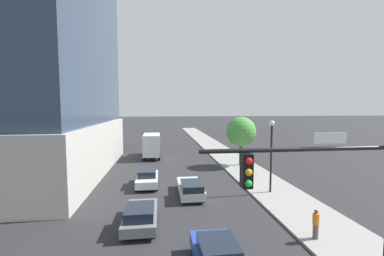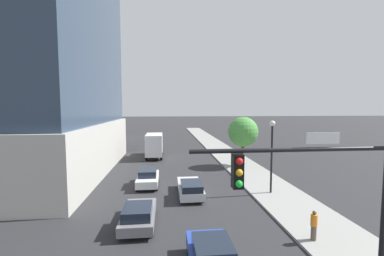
{
  "view_description": "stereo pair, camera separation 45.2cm",
  "coord_description": "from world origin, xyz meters",
  "px_view_note": "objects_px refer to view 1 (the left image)",
  "views": [
    {
      "loc": [
        -0.69,
        -5.28,
        7.03
      ],
      "look_at": [
        1.84,
        14.94,
        5.39
      ],
      "focal_mm": 23.64,
      "sensor_mm": 36.0,
      "label": 1
    },
    {
      "loc": [
        -0.24,
        -5.33,
        7.03
      ],
      "look_at": [
        1.84,
        14.94,
        5.39
      ],
      "focal_mm": 23.64,
      "sensor_mm": 36.0,
      "label": 2
    }
  ],
  "objects_px": {
    "car_silver": "(190,188)",
    "box_truck": "(152,145)",
    "street_lamp": "(271,146)",
    "traffic_light_pole": "(329,189)",
    "street_tree": "(241,132)",
    "construction_building": "(72,70)",
    "car_white": "(147,178)",
    "car_gray": "(141,215)",
    "pedestrian_orange_shirt": "(316,224)"
  },
  "relations": [
    {
      "from": "street_tree",
      "to": "construction_building",
      "type": "bearing_deg",
      "value": 134.76
    },
    {
      "from": "car_silver",
      "to": "street_tree",
      "type": "bearing_deg",
      "value": 52.77
    },
    {
      "from": "traffic_light_pole",
      "to": "car_white",
      "type": "distance_m",
      "value": 16.98
    },
    {
      "from": "traffic_light_pole",
      "to": "car_white",
      "type": "height_order",
      "value": "traffic_light_pole"
    },
    {
      "from": "pedestrian_orange_shirt",
      "to": "box_truck",
      "type": "bearing_deg",
      "value": 111.32
    },
    {
      "from": "car_white",
      "to": "pedestrian_orange_shirt",
      "type": "xyz_separation_m",
      "value": [
        9.27,
        -10.64,
        0.19
      ]
    },
    {
      "from": "traffic_light_pole",
      "to": "construction_building",
      "type": "bearing_deg",
      "value": 115.62
    },
    {
      "from": "car_gray",
      "to": "car_silver",
      "type": "relative_size",
      "value": 0.91
    },
    {
      "from": "traffic_light_pole",
      "to": "pedestrian_orange_shirt",
      "type": "height_order",
      "value": "traffic_light_pole"
    },
    {
      "from": "car_gray",
      "to": "street_lamp",
      "type": "bearing_deg",
      "value": 24.21
    },
    {
      "from": "street_tree",
      "to": "box_truck",
      "type": "height_order",
      "value": "street_tree"
    },
    {
      "from": "street_tree",
      "to": "car_gray",
      "type": "xyz_separation_m",
      "value": [
        -10.75,
        -14.28,
        -3.46
      ]
    },
    {
      "from": "car_silver",
      "to": "car_gray",
      "type": "bearing_deg",
      "value": -126.42
    },
    {
      "from": "traffic_light_pole",
      "to": "car_gray",
      "type": "xyz_separation_m",
      "value": [
        -6.57,
        7.4,
        -3.72
      ]
    },
    {
      "from": "traffic_light_pole",
      "to": "car_silver",
      "type": "xyz_separation_m",
      "value": [
        -3.03,
        12.2,
        -3.75
      ]
    },
    {
      "from": "traffic_light_pole",
      "to": "car_gray",
      "type": "distance_m",
      "value": 10.58
    },
    {
      "from": "traffic_light_pole",
      "to": "car_gray",
      "type": "relative_size",
      "value": 1.53
    },
    {
      "from": "construction_building",
      "to": "car_silver",
      "type": "height_order",
      "value": "construction_building"
    },
    {
      "from": "street_tree",
      "to": "car_gray",
      "type": "height_order",
      "value": "street_tree"
    },
    {
      "from": "street_lamp",
      "to": "box_truck",
      "type": "xyz_separation_m",
      "value": [
        -10.1,
        16.39,
        -2.12
      ]
    },
    {
      "from": "street_lamp",
      "to": "pedestrian_orange_shirt",
      "type": "relative_size",
      "value": 3.73
    },
    {
      "from": "traffic_light_pole",
      "to": "pedestrian_orange_shirt",
      "type": "bearing_deg",
      "value": 59.54
    },
    {
      "from": "car_gray",
      "to": "car_white",
      "type": "relative_size",
      "value": 1.04
    },
    {
      "from": "construction_building",
      "to": "box_truck",
      "type": "height_order",
      "value": "construction_building"
    },
    {
      "from": "pedestrian_orange_shirt",
      "to": "construction_building",
      "type": "bearing_deg",
      "value": 120.41
    },
    {
      "from": "construction_building",
      "to": "car_gray",
      "type": "relative_size",
      "value": 8.82
    },
    {
      "from": "pedestrian_orange_shirt",
      "to": "car_silver",
      "type": "bearing_deg",
      "value": 126.92
    },
    {
      "from": "traffic_light_pole",
      "to": "street_lamp",
      "type": "relative_size",
      "value": 1.12
    },
    {
      "from": "street_lamp",
      "to": "car_white",
      "type": "relative_size",
      "value": 1.42
    },
    {
      "from": "car_gray",
      "to": "pedestrian_orange_shirt",
      "type": "bearing_deg",
      "value": -16.9
    },
    {
      "from": "traffic_light_pole",
      "to": "box_truck",
      "type": "relative_size",
      "value": 0.99
    },
    {
      "from": "construction_building",
      "to": "car_gray",
      "type": "distance_m",
      "value": 48.34
    },
    {
      "from": "construction_building",
      "to": "street_tree",
      "type": "relative_size",
      "value": 6.51
    },
    {
      "from": "car_white",
      "to": "box_truck",
      "type": "distance_m",
      "value": 13.15
    },
    {
      "from": "construction_building",
      "to": "pedestrian_orange_shirt",
      "type": "bearing_deg",
      "value": -59.59
    },
    {
      "from": "traffic_light_pole",
      "to": "box_truck",
      "type": "height_order",
      "value": "traffic_light_pole"
    },
    {
      "from": "street_lamp",
      "to": "pedestrian_orange_shirt",
      "type": "distance_m",
      "value": 8.0
    },
    {
      "from": "box_truck",
      "to": "pedestrian_orange_shirt",
      "type": "height_order",
      "value": "box_truck"
    },
    {
      "from": "traffic_light_pole",
      "to": "box_truck",
      "type": "xyz_separation_m",
      "value": [
        -6.57,
        28.33,
        -2.57
      ]
    },
    {
      "from": "car_silver",
      "to": "construction_building",
      "type": "bearing_deg",
      "value": 118.98
    },
    {
      "from": "street_lamp",
      "to": "construction_building",
      "type": "bearing_deg",
      "value": 125.82
    },
    {
      "from": "car_white",
      "to": "car_silver",
      "type": "height_order",
      "value": "car_white"
    },
    {
      "from": "car_white",
      "to": "pedestrian_orange_shirt",
      "type": "distance_m",
      "value": 14.11
    },
    {
      "from": "construction_building",
      "to": "car_white",
      "type": "bearing_deg",
      "value": -63.42
    },
    {
      "from": "car_silver",
      "to": "box_truck",
      "type": "height_order",
      "value": "box_truck"
    },
    {
      "from": "construction_building",
      "to": "street_lamp",
      "type": "relative_size",
      "value": 6.46
    },
    {
      "from": "construction_building",
      "to": "street_lamp",
      "type": "height_order",
      "value": "construction_building"
    },
    {
      "from": "construction_building",
      "to": "traffic_light_pole",
      "type": "bearing_deg",
      "value": -64.38
    },
    {
      "from": "car_white",
      "to": "street_lamp",
      "type": "bearing_deg",
      "value": -18.01
    },
    {
      "from": "car_gray",
      "to": "car_white",
      "type": "bearing_deg",
      "value": 90.0
    }
  ]
}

